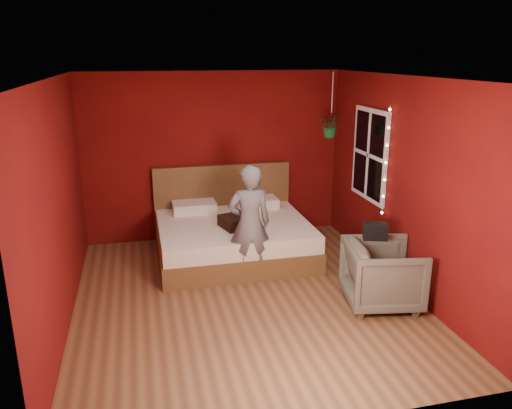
{
  "coord_description": "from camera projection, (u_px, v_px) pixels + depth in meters",
  "views": [
    {
      "loc": [
        -1.15,
        -5.34,
        2.85
      ],
      "look_at": [
        0.23,
        0.4,
        1.05
      ],
      "focal_mm": 35.0,
      "sensor_mm": 36.0,
      "label": 1
    }
  ],
  "objects": [
    {
      "name": "floor",
      "position": [
        245.0,
        298.0,
        6.05
      ],
      "size": [
        4.5,
        4.5,
        0.0
      ],
      "primitive_type": "plane",
      "color": "brown",
      "rests_on": "ground"
    },
    {
      "name": "room_walls",
      "position": [
        244.0,
        162.0,
        5.56
      ],
      "size": [
        4.04,
        4.54,
        2.62
      ],
      "color": "maroon",
      "rests_on": "ground"
    },
    {
      "name": "window",
      "position": [
        369.0,
        155.0,
        6.89
      ],
      "size": [
        0.05,
        0.97,
        1.27
      ],
      "color": "white",
      "rests_on": "room_walls"
    },
    {
      "name": "fairy_lights",
      "position": [
        386.0,
        163.0,
        6.4
      ],
      "size": [
        0.04,
        0.04,
        1.45
      ],
      "color": "silver",
      "rests_on": "room_walls"
    },
    {
      "name": "bed",
      "position": [
        232.0,
        235.0,
        7.28
      ],
      "size": [
        2.15,
        1.83,
        1.18
      ],
      "color": "brown",
      "rests_on": "ground"
    },
    {
      "name": "person",
      "position": [
        249.0,
        224.0,
        6.33
      ],
      "size": [
        0.57,
        0.38,
        1.53
      ],
      "primitive_type": "imported",
      "rotation": [
        0.0,
        0.0,
        3.12
      ],
      "color": "slate",
      "rests_on": "ground"
    },
    {
      "name": "armchair",
      "position": [
        382.0,
        274.0,
        5.8
      ],
      "size": [
        0.97,
        0.95,
        0.76
      ],
      "primitive_type": "imported",
      "rotation": [
        0.0,
        0.0,
        1.4
      ],
      "color": "#65614F",
      "rests_on": "ground"
    },
    {
      "name": "handbag",
      "position": [
        375.0,
        231.0,
        5.8
      ],
      "size": [
        0.3,
        0.22,
        0.2
      ],
      "primitive_type": "cube",
      "rotation": [
        0.0,
        0.0,
        -0.32
      ],
      "color": "black",
      "rests_on": "armchair"
    },
    {
      "name": "throw_pillow",
      "position": [
        237.0,
        222.0,
        6.9
      ],
      "size": [
        0.52,
        0.52,
        0.15
      ],
      "primitive_type": "cube",
      "rotation": [
        0.0,
        0.0,
        0.27
      ],
      "color": "black",
      "rests_on": "bed"
    },
    {
      "name": "hanging_plant",
      "position": [
        331.0,
        125.0,
        7.11
      ],
      "size": [
        0.39,
        0.37,
        0.91
      ],
      "color": "silver",
      "rests_on": "room_walls"
    }
  ]
}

